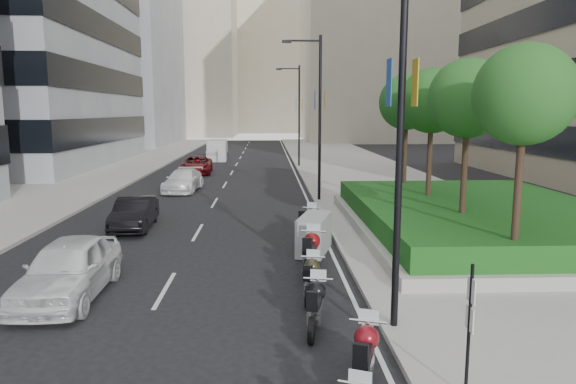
{
  "coord_description": "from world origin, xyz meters",
  "views": [
    {
      "loc": [
        1.41,
        -10.03,
        4.99
      ],
      "look_at": [
        2.2,
        8.96,
        2.0
      ],
      "focal_mm": 32.0,
      "sensor_mm": 36.0,
      "label": 1
    }
  ],
  "objects": [
    {
      "name": "lamp_post_1",
      "position": [
        4.14,
        18.0,
        5.07
      ],
      "size": [
        2.34,
        0.45,
        9.0
      ],
      "color": "black",
      "rests_on": "ground"
    },
    {
      "name": "motorcycle_3",
      "position": [
        2.59,
        3.27,
        0.54
      ],
      "size": [
        0.69,
        2.02,
        1.01
      ],
      "rotation": [
        0.0,
        0.0,
        1.38
      ],
      "color": "black",
      "rests_on": "ground"
    },
    {
      "name": "sidewalk_left",
      "position": [
        -12.0,
        30.0,
        0.07
      ],
      "size": [
        8.0,
        100.0,
        0.15
      ],
      "primitive_type": "cube",
      "color": "#9E9B93",
      "rests_on": "ground"
    },
    {
      "name": "tree_3",
      "position": [
        8.5,
        16.0,
        5.42
      ],
      "size": [
        2.8,
        2.8,
        6.3
      ],
      "color": "#332319",
      "rests_on": "planter"
    },
    {
      "name": "building_cream_right",
      "position": [
        22.0,
        80.0,
        18.0
      ],
      "size": [
        28.0,
        24.0,
        36.0
      ],
      "primitive_type": "cube",
      "color": "#B7AD93",
      "rests_on": "ground"
    },
    {
      "name": "car_a",
      "position": [
        -3.95,
        3.53,
        0.8
      ],
      "size": [
        1.96,
        4.74,
        1.61
      ],
      "primitive_type": "imported",
      "rotation": [
        0.0,
        0.0,
        0.01
      ],
      "color": "white",
      "rests_on": "ground"
    },
    {
      "name": "building_grey_far",
      "position": [
        -24.0,
        70.0,
        15.0
      ],
      "size": [
        22.0,
        26.0,
        30.0
      ],
      "primitive_type": "cube",
      "color": "gray",
      "rests_on": "ground"
    },
    {
      "name": "lane_edge",
      "position": [
        3.7,
        30.0,
        0.01
      ],
      "size": [
        0.12,
        100.0,
        0.01
      ],
      "primitive_type": "cube",
      "color": "silver",
      "rests_on": "ground"
    },
    {
      "name": "parking_sign",
      "position": [
        4.8,
        -2.0,
        1.46
      ],
      "size": [
        0.06,
        0.32,
        2.5
      ],
      "color": "black",
      "rests_on": "ground"
    },
    {
      "name": "car_d",
      "position": [
        -4.27,
        31.58,
        0.71
      ],
      "size": [
        2.63,
        5.2,
        1.41
      ],
      "primitive_type": "imported",
      "rotation": [
        0.0,
        0.0,
        0.06
      ],
      "color": "#630B11",
      "rests_on": "ground"
    },
    {
      "name": "hedge",
      "position": [
        10.0,
        10.0,
        0.95
      ],
      "size": [
        9.4,
        13.4,
        0.8
      ],
      "primitive_type": "cube",
      "color": "#133F12",
      "rests_on": "planter"
    },
    {
      "name": "sidewalk_right",
      "position": [
        9.0,
        30.0,
        0.07
      ],
      "size": [
        10.0,
        100.0,
        0.15
      ],
      "primitive_type": "cube",
      "color": "#9E9B93",
      "rests_on": "ground"
    },
    {
      "name": "car_c",
      "position": [
        -3.88,
        22.28,
        0.68
      ],
      "size": [
        2.28,
        4.84,
        1.37
      ],
      "primitive_type": "imported",
      "rotation": [
        0.0,
        0.0,
        -0.08
      ],
      "color": "white",
      "rests_on": "ground"
    },
    {
      "name": "planter",
      "position": [
        10.0,
        10.0,
        0.35
      ],
      "size": [
        10.0,
        14.0,
        0.4
      ],
      "primitive_type": "cube",
      "color": "#A2A197",
      "rests_on": "sidewalk_right"
    },
    {
      "name": "lane_centre",
      "position": [
        -1.5,
        30.0,
        0.01
      ],
      "size": [
        0.12,
        100.0,
        0.01
      ],
      "primitive_type": "cube",
      "color": "silver",
      "rests_on": "ground"
    },
    {
      "name": "motorcycle_4",
      "position": [
        2.76,
        5.44,
        0.65
      ],
      "size": [
        0.86,
        2.41,
        1.21
      ],
      "rotation": [
        0.0,
        0.0,
        1.35
      ],
      "color": "black",
      "rests_on": "ground"
    },
    {
      "name": "motorcycle_1",
      "position": [
        3.17,
        -1.36,
        0.58
      ],
      "size": [
        0.89,
        2.11,
        1.08
      ],
      "rotation": [
        0.0,
        0.0,
        1.27
      ],
      "color": "black",
      "rests_on": "ground"
    },
    {
      "name": "motorcycle_5",
      "position": [
        3.07,
        7.68,
        0.67
      ],
      "size": [
        1.48,
        2.38,
        1.35
      ],
      "rotation": [
        0.0,
        0.0,
        1.29
      ],
      "color": "black",
      "rests_on": "ground"
    },
    {
      "name": "delivery_van",
      "position": [
        -3.69,
        43.1,
        0.96
      ],
      "size": [
        2.04,
        4.98,
        2.06
      ],
      "rotation": [
        0.0,
        0.0,
        0.04
      ],
      "color": "silver",
      "rests_on": "ground"
    },
    {
      "name": "lamp_post_2",
      "position": [
        4.14,
        36.0,
        5.07
      ],
      "size": [
        2.34,
        0.45,
        9.0
      ],
      "color": "black",
      "rests_on": "ground"
    },
    {
      "name": "tree_1",
      "position": [
        8.5,
        8.0,
        5.42
      ],
      "size": [
        2.8,
        2.8,
        6.3
      ],
      "color": "#332319",
      "rests_on": "planter"
    },
    {
      "name": "building_cream_left",
      "position": [
        -18.0,
        100.0,
        17.0
      ],
      "size": [
        26.0,
        24.0,
        34.0
      ],
      "primitive_type": "cube",
      "color": "#B7AD93",
      "rests_on": "ground"
    },
    {
      "name": "building_cream_centre",
      "position": [
        2.0,
        120.0,
        19.0
      ],
      "size": [
        30.0,
        24.0,
        38.0
      ],
      "primitive_type": "cube",
      "color": "#B7AD93",
      "rests_on": "ground"
    },
    {
      "name": "lamp_post_0",
      "position": [
        4.14,
        1.0,
        5.07
      ],
      "size": [
        2.34,
        0.45,
        9.0
      ],
      "color": "black",
      "rests_on": "ground"
    },
    {
      "name": "car_b",
      "position": [
        -4.28,
        11.75,
        0.68
      ],
      "size": [
        1.63,
        4.18,
        1.36
      ],
      "primitive_type": "imported",
      "rotation": [
        0.0,
        0.0,
        0.05
      ],
      "color": "black",
      "rests_on": "ground"
    },
    {
      "name": "tree_2",
      "position": [
        8.5,
        12.0,
        5.42
      ],
      "size": [
        2.8,
        2.8,
        6.3
      ],
      "color": "#332319",
      "rests_on": "planter"
    },
    {
      "name": "motorcycle_2",
      "position": [
        2.52,
        1.23,
        0.57
      ],
      "size": [
        0.73,
        2.11,
        1.06
      ],
      "rotation": [
        0.0,
        0.0,
        1.37
      ],
      "color": "black",
      "rests_on": "ground"
    },
    {
      "name": "motorcycle_6",
      "position": [
        3.03,
        9.95,
        0.6
      ],
      "size": [
        1.04,
        2.16,
        1.13
      ],
      "rotation": [
        0.0,
        0.0,
        1.2
      ],
      "color": "black",
      "rests_on": "ground"
    },
    {
      "name": "tree_0",
      "position": [
        8.5,
        4.0,
        5.42
      ],
      "size": [
        2.8,
        2.8,
        6.3
      ],
      "color": "#332319",
      "rests_on": "planter"
    },
    {
      "name": "ground",
      "position": [
        0.0,
        0.0,
        0.0
      ],
      "size": [
        160.0,
        160.0,
        0.0
      ],
      "primitive_type": "plane",
      "color": "black",
      "rests_on": "ground"
    }
  ]
}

